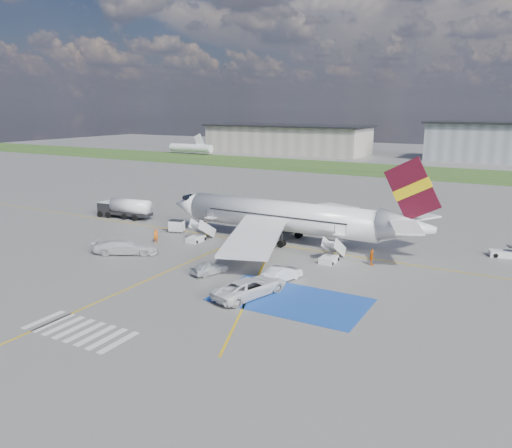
# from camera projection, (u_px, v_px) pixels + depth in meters

# --- Properties ---
(ground) EXTENTS (400.00, 400.00, 0.00)m
(ground) POSITION_uv_depth(u_px,v_px,m) (222.00, 270.00, 53.87)
(ground) COLOR #60605E
(ground) RESTS_ON ground
(grass_strip) EXTENTS (400.00, 30.00, 0.01)m
(grass_strip) POSITION_uv_depth(u_px,v_px,m) (414.00, 172.00, 134.55)
(grass_strip) COLOR #2D4C1E
(grass_strip) RESTS_ON ground
(taxiway_line_main) EXTENTS (120.00, 0.20, 0.01)m
(taxiway_line_main) POSITION_uv_depth(u_px,v_px,m) (273.00, 244.00, 64.06)
(taxiway_line_main) COLOR gold
(taxiway_line_main) RESTS_ON ground
(taxiway_line_cross) EXTENTS (0.20, 60.00, 0.01)m
(taxiway_line_cross) POSITION_uv_depth(u_px,v_px,m) (122.00, 291.00, 47.76)
(taxiway_line_cross) COLOR gold
(taxiway_line_cross) RESTS_ON ground
(taxiway_line_diag) EXTENTS (20.71, 56.45, 0.01)m
(taxiway_line_diag) POSITION_uv_depth(u_px,v_px,m) (273.00, 244.00, 64.06)
(taxiway_line_diag) COLOR gold
(taxiway_line_diag) RESTS_ON ground
(staging_box) EXTENTS (14.00, 8.00, 0.01)m
(staging_box) POSITION_uv_depth(u_px,v_px,m) (290.00, 300.00, 45.72)
(staging_box) COLOR #1A449D
(staging_box) RESTS_ON ground
(crosswalk) EXTENTS (9.00, 4.00, 0.01)m
(crosswalk) POSITION_uv_depth(u_px,v_px,m) (79.00, 331.00, 39.44)
(crosswalk) COLOR silver
(crosswalk) RESTS_ON ground
(terminal_west) EXTENTS (60.00, 22.00, 10.00)m
(terminal_west) POSITION_uv_depth(u_px,v_px,m) (287.00, 140.00, 189.26)
(terminal_west) COLOR #9D9587
(terminal_west) RESTS_ON ground
(terminal_centre) EXTENTS (48.00, 18.00, 12.00)m
(terminal_centre) POSITION_uv_depth(u_px,v_px,m) (508.00, 143.00, 157.64)
(terminal_centre) COLOR gray
(terminal_centre) RESTS_ON ground
(airliner) EXTENTS (36.81, 32.95, 11.92)m
(airliner) POSITION_uv_depth(u_px,v_px,m) (291.00, 217.00, 64.27)
(airliner) COLOR silver
(airliner) RESTS_ON ground
(airstairs_fwd) EXTENTS (1.90, 5.20, 3.60)m
(airstairs_fwd) POSITION_uv_depth(u_px,v_px,m) (198.00, 236.00, 65.64)
(airstairs_fwd) COLOR silver
(airstairs_fwd) RESTS_ON ground
(airstairs_aft) EXTENTS (1.90, 5.20, 3.60)m
(airstairs_aft) POSITION_uv_depth(u_px,v_px,m) (330.00, 256.00, 56.85)
(airstairs_aft) COLOR silver
(airstairs_aft) RESTS_ON ground
(fuel_tanker) EXTENTS (9.30, 3.39, 3.10)m
(fuel_tanker) POSITION_uv_depth(u_px,v_px,m) (125.00, 210.00, 78.94)
(fuel_tanker) COLOR black
(fuel_tanker) RESTS_ON ground
(gpu_cart) EXTENTS (2.31, 1.79, 1.71)m
(gpu_cart) POSITION_uv_depth(u_px,v_px,m) (177.00, 227.00, 70.21)
(gpu_cart) COLOR silver
(gpu_cart) RESTS_ON ground
(belt_loader) EXTENTS (4.82, 2.71, 1.39)m
(belt_loader) POSITION_uv_depth(u_px,v_px,m) (510.00, 254.00, 58.60)
(belt_loader) COLOR silver
(belt_loader) RESTS_ON ground
(car_silver_a) EXTENTS (3.06, 4.45, 1.41)m
(car_silver_a) POSITION_uv_depth(u_px,v_px,m) (210.00, 268.00, 52.62)
(car_silver_a) COLOR #B4B7BC
(car_silver_a) RESTS_ON ground
(car_silver_b) EXTENTS (2.91, 4.95, 1.54)m
(car_silver_b) POSITION_uv_depth(u_px,v_px,m) (282.00, 274.00, 50.49)
(car_silver_b) COLOR silver
(car_silver_b) RESTS_ON ground
(van_white_a) EXTENTS (4.41, 6.64, 2.29)m
(van_white_a) POSITION_uv_depth(u_px,v_px,m) (251.00, 284.00, 46.45)
(van_white_a) COLOR white
(van_white_a) RESTS_ON ground
(van_white_b) EXTENTS (6.20, 4.70, 2.26)m
(van_white_b) POSITION_uv_depth(u_px,v_px,m) (126.00, 245.00, 59.69)
(van_white_b) COLOR silver
(van_white_b) RESTS_ON ground
(crew_fwd) EXTENTS (0.79, 0.77, 1.83)m
(crew_fwd) POSITION_uv_depth(u_px,v_px,m) (156.00, 236.00, 64.70)
(crew_fwd) COLOR orange
(crew_fwd) RESTS_ON ground
(crew_nose) EXTENTS (1.05, 1.02, 1.70)m
(crew_nose) POSITION_uv_depth(u_px,v_px,m) (205.00, 228.00, 69.39)
(crew_nose) COLOR orange
(crew_nose) RESTS_ON ground
(crew_aft) EXTENTS (0.86, 1.16, 1.83)m
(crew_aft) POSITION_uv_depth(u_px,v_px,m) (372.00, 257.00, 55.51)
(crew_aft) COLOR orange
(crew_aft) RESTS_ON ground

